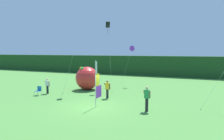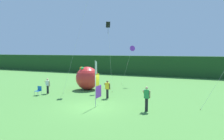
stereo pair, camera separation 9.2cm
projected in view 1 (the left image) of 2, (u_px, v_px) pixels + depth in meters
ground_plane at (93, 107)px, 16.94m from camera, size 120.00×120.00×0.00m
distant_treeline at (156, 66)px, 38.41m from camera, size 80.00×2.40×3.48m
banner_flag at (97, 84)px, 16.99m from camera, size 0.06×1.03×3.62m
person_near_banner at (47, 86)px, 22.11m from camera, size 0.55×0.48×1.57m
person_mid_field at (147, 98)px, 15.64m from camera, size 0.55×0.48×1.80m
person_far_left at (107, 89)px, 19.91m from camera, size 0.55×0.48×1.66m
inflatable_balloon at (87, 78)px, 24.41m from camera, size 2.59×2.59×2.61m
folding_chair at (38, 90)px, 21.34m from camera, size 0.51×0.51×0.89m
kite_black_diamond_0 at (108, 30)px, 24.18m from camera, size 1.41×1.69×7.61m
kite_purple_delta_3 at (132, 49)px, 27.33m from camera, size 1.91×0.72×5.02m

